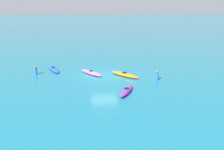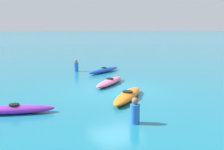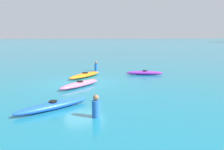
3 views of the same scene
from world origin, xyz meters
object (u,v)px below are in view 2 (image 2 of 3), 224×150
kayak_pink (110,82)px  person_by_kayaks (76,66)px  kayak_purple (14,109)px  kayak_blue (104,70)px  kayak_orange (128,96)px  person_near_shore (135,112)px

kayak_pink → person_by_kayaks: 5.35m
person_by_kayaks → kayak_pink: bearing=177.7°
kayak_purple → kayak_blue: 9.94m
kayak_pink → person_by_kayaks: (5.34, -0.22, 0.22)m
kayak_pink → kayak_orange: same height
kayak_purple → person_near_shore: person_near_shore is taller
kayak_purple → kayak_orange: same height
person_near_shore → person_by_kayaks: size_ratio=1.00×
kayak_purple → kayak_pink: 6.27m
kayak_blue → person_near_shore: person_near_shore is taller
kayak_purple → kayak_blue: bearing=-47.8°
kayak_pink → person_near_shore: bearing=157.8°
kayak_blue → person_by_kayaks: bearing=46.9°
person_near_shore → kayak_blue: bearing=-22.9°
person_by_kayaks → kayak_purple: bearing=144.2°
person_near_shore → person_by_kayaks: 11.46m
kayak_blue → person_near_shore: bearing=157.1°
person_by_kayaks → person_near_shore: bearing=166.9°
kayak_blue → kayak_orange: same height
kayak_pink → kayak_orange: size_ratio=0.97×
kayak_orange → person_by_kayaks: (8.47, -1.09, 0.22)m
kayak_blue → kayak_orange: size_ratio=1.09×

